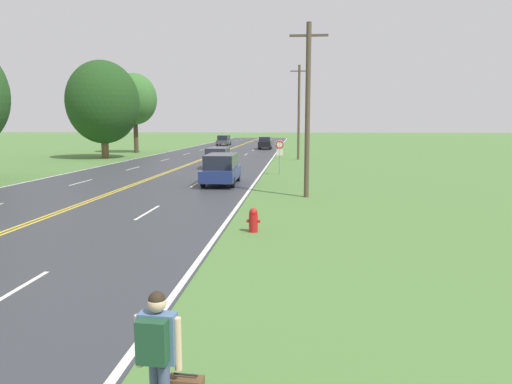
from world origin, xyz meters
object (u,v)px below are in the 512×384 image
Objects in this scene: fire_hydrant at (253,220)px; tree_mid_treeline at (103,102)px; hitchhiker_person at (157,346)px; traffic_sign at (280,149)px; car_black_suv_mid_near at (265,143)px; car_dark_grey_van_mid_far at (224,140)px; car_dark_blue_suv_nearest at (221,168)px; car_white_suv_approaching at (218,157)px; tree_right_cluster at (135,99)px.

fire_hydrant is 0.08× the size of tree_mid_treeline.
hitchhiker_person is 0.67× the size of traffic_sign.
tree_mid_treeline is 2.32× the size of car_black_suv_mid_near.
tree_mid_treeline reaches higher than car_dark_grey_van_mid_far.
car_dark_blue_suv_nearest is 10.49m from car_white_suv_approaching.
car_dark_blue_suv_nearest is at bearing -121.41° from traffic_sign.
tree_mid_treeline reaches higher than car_black_suv_mid_near.
car_dark_blue_suv_nearest is at bearing -168.29° from car_dark_grey_van_mid_far.
car_white_suv_approaching is (-5.24, 4.99, -0.97)m from traffic_sign.
hitchhiker_person is 0.33× the size of car_dark_blue_suv_nearest.
car_dark_grey_van_mid_far is (-7.82, 11.34, -0.04)m from car_black_suv_mid_near.
traffic_sign is 30.92m from tree_right_cluster.
tree_right_cluster reaches higher than car_black_suv_mid_near.
car_black_suv_mid_near is at bearing 31.95° from tree_right_cluster.
car_dark_blue_suv_nearest is at bearing 9.73° from car_white_suv_approaching.
tree_right_cluster is (-0.06, 9.56, 0.84)m from tree_mid_treeline.
hitchhiker_person is 0.17× the size of tree_right_cluster.
car_dark_blue_suv_nearest is (15.64, -29.32, -5.67)m from tree_right_cluster.
hitchhiker_person is at bearing -90.83° from traffic_sign.
tree_right_cluster is at bearing 90.36° from tree_mid_treeline.
tree_right_cluster is (-18.89, 24.01, 4.78)m from traffic_sign.
fire_hydrant is 22.76m from car_white_suv_approaching.
tree_mid_treeline is 31.94m from car_dark_grey_van_mid_far.
fire_hydrant is 12.29m from car_dark_blue_suv_nearest.
traffic_sign is 0.58× the size of car_white_suv_approaching.
car_black_suv_mid_near is (1.91, 28.73, 0.06)m from car_white_suv_approaching.
traffic_sign is 24.06m from tree_mid_treeline.
fire_hydrant is 45.67m from tree_right_cluster.
car_dark_blue_suv_nearest reaches higher than car_white_suv_approaching.
traffic_sign is 0.24× the size of tree_mid_treeline.
traffic_sign is 7.30m from car_white_suv_approaching.
hitchhiker_person is 54.61m from tree_right_cluster.
traffic_sign reaches higher than car_white_suv_approaching.
car_white_suv_approaching is at bearing -54.33° from tree_right_cluster.
hitchhiker_person is 21.94m from car_dark_blue_suv_nearest.
car_dark_grey_van_mid_far is (-10.75, 72.12, -0.12)m from hitchhiker_person.
car_black_suv_mid_near reaches higher than car_white_suv_approaching.
hitchhiker_person is at bearing 7.38° from car_white_suv_approaching.
car_white_suv_approaching is (-1.99, 10.30, -0.08)m from car_dark_blue_suv_nearest.
traffic_sign reaches higher than car_dark_blue_suv_nearest.
fire_hydrant is at bearing -65.63° from tree_right_cluster.
tree_mid_treeline is 17.27m from car_white_suv_approaching.
hitchhiker_person is at bearing 3.16° from car_black_suv_mid_near.
car_white_suv_approaching is at bearing -3.41° from car_black_suv_mid_near.
car_white_suv_approaching is 0.97× the size of car_black_suv_mid_near.
traffic_sign is (0.22, 17.21, 1.43)m from fire_hydrant.
tree_right_cluster reaches higher than car_white_suv_approaching.
car_dark_blue_suv_nearest is (-3.02, 11.90, 0.54)m from fire_hydrant.
car_white_suv_approaching is 40.50m from car_dark_grey_van_mid_far.
tree_mid_treeline reaches higher than fire_hydrant.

